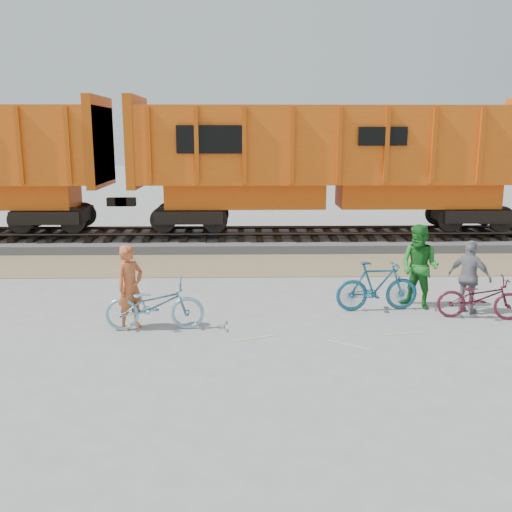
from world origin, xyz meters
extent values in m
plane|color=#9E9E99|center=(0.00, 0.00, 0.00)|extent=(120.00, 120.00, 0.00)
cube|color=#94825C|center=(0.00, 5.50, 0.01)|extent=(120.00, 3.00, 0.02)
cube|color=slate|center=(0.00, 9.00, 0.15)|extent=(120.00, 4.00, 0.30)
cube|color=black|center=(-6.50, 9.00, 0.36)|extent=(0.22, 2.60, 0.12)
cube|color=black|center=(0.00, 9.00, 0.36)|extent=(0.22, 2.60, 0.12)
cube|color=black|center=(6.50, 9.00, 0.36)|extent=(0.22, 2.60, 0.12)
cylinder|color=#382821|center=(0.00, 8.28, 0.48)|extent=(120.00, 0.12, 0.12)
cylinder|color=#382821|center=(0.00, 9.72, 0.48)|extent=(120.00, 0.12, 0.12)
cube|color=#BA490B|center=(-6.21, 9.00, 3.64)|extent=(0.30, 3.06, 3.10)
cube|color=black|center=(1.94, 9.00, 0.94)|extent=(11.20, 2.20, 0.80)
cube|color=#E85E10|center=(1.94, 9.00, 1.79)|extent=(11.76, 1.65, 0.90)
cube|color=#E85E10|center=(1.94, 9.00, 3.54)|extent=(14.00, 3.00, 2.60)
cube|color=#BA490B|center=(-4.91, 9.00, 3.64)|extent=(0.30, 3.06, 3.10)
cube|color=black|center=(-2.26, 7.42, 3.74)|extent=(2.20, 0.04, 0.90)
imported|color=#7AB1C7|center=(-3.01, -0.23, 0.53)|extent=(2.04, 0.82, 1.05)
imported|color=#165473|center=(1.81, 0.97, 0.57)|extent=(1.92, 0.69, 1.13)
imported|color=#541728|center=(3.90, 0.33, 0.47)|extent=(1.87, 0.91, 0.94)
imported|color=#C25B2F|center=(-3.51, -0.13, 0.87)|extent=(0.73, 0.75, 1.74)
imported|color=#1F7524|center=(2.81, 1.17, 0.96)|extent=(1.18, 1.17, 1.93)
imported|color=gray|center=(3.80, 0.73, 0.82)|extent=(0.98, 0.95, 1.64)
camera|label=1|loc=(-1.18, -11.38, 3.94)|focal=40.00mm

